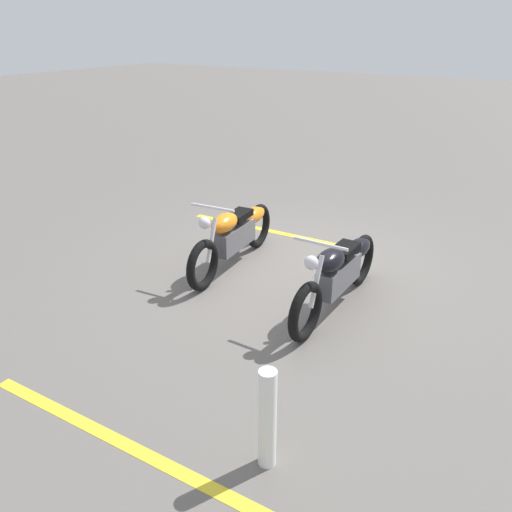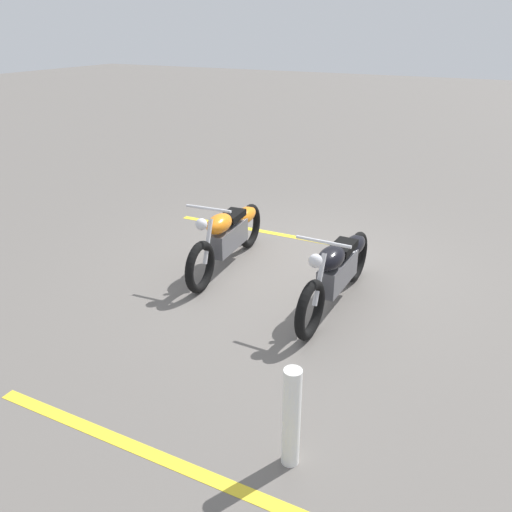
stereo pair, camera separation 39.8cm
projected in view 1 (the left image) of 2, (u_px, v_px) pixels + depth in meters
ground_plane at (302, 267)px, 7.25m from camera, size 60.00×60.00×0.00m
motorcycle_bright_foreground at (235, 234)px, 7.15m from camera, size 2.23×0.62×1.04m
motorcycle_dark_foreground at (339, 272)px, 6.06m from camera, size 2.23×0.62×1.04m
bollard_post at (267, 419)px, 3.84m from camera, size 0.14×0.14×0.87m
parking_stripe_near at (277, 232)px, 8.45m from camera, size 0.16×3.20×0.01m
parking_stripe_mid at (128, 446)px, 4.18m from camera, size 0.16×3.20×0.01m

